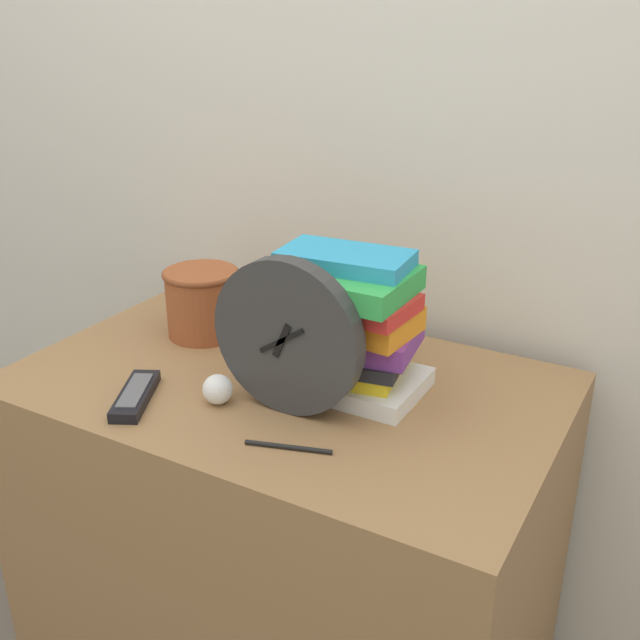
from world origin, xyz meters
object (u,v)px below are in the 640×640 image
at_px(desk_clock, 287,337).
at_px(basket, 202,300).
at_px(book_stack, 349,325).
at_px(crumpled_paper_ball, 218,389).
at_px(tv_remote, 135,395).
at_px(pen, 288,447).

bearing_deg(desk_clock, basket, 150.22).
height_order(desk_clock, basket, desk_clock).
relative_size(book_stack, basket, 1.73).
height_order(book_stack, crumpled_paper_ball, book_stack).
distance_m(book_stack, tv_remote, 0.40).
bearing_deg(pen, desk_clock, 121.72).
bearing_deg(book_stack, crumpled_paper_ball, -137.01).
bearing_deg(tv_remote, book_stack, 36.70).
bearing_deg(crumpled_paper_ball, tv_remote, -153.45).
xyz_separation_m(basket, crumpled_paper_ball, (0.21, -0.23, -0.05)).
bearing_deg(desk_clock, tv_remote, -157.09).
xyz_separation_m(desk_clock, book_stack, (0.05, 0.12, -0.01)).
distance_m(desk_clock, crumpled_paper_ball, 0.17).
height_order(basket, crumpled_paper_ball, basket).
distance_m(basket, crumpled_paper_ball, 0.31).
bearing_deg(pen, book_stack, 93.01).
height_order(desk_clock, pen, desk_clock).
bearing_deg(tv_remote, pen, -0.07).
bearing_deg(tv_remote, desk_clock, 22.91).
height_order(desk_clock, tv_remote, desk_clock).
height_order(tv_remote, pen, tv_remote).
distance_m(desk_clock, pen, 0.19).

